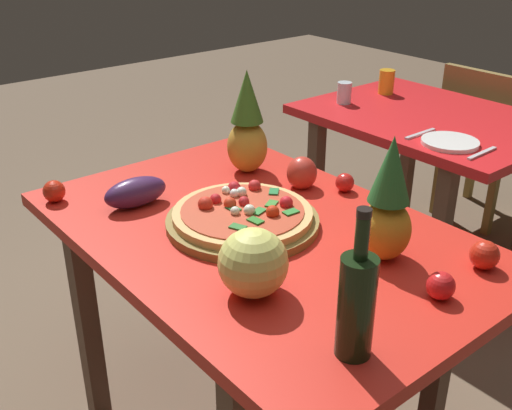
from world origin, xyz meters
TOP-DOWN VIEW (x-y plane):
  - display_table at (0.00, 0.00)m, footprint 1.34×0.88m
  - background_table at (-0.34, 1.26)m, footprint 1.07×0.80m
  - dining_chair at (-0.44, 1.89)m, footprint 0.40×0.40m
  - pizza_board at (-0.05, -0.03)m, footprint 0.44×0.44m
  - pizza at (-0.05, -0.02)m, footprint 0.40×0.40m
  - wine_bottle at (0.54, -0.20)m, footprint 0.08×0.08m
  - pineapple_left at (-0.36, 0.24)m, footprint 0.14×0.14m
  - pineapple_right at (0.32, 0.15)m, footprint 0.13×0.13m
  - melon at (0.24, -0.22)m, footprint 0.17×0.17m
  - bell_pepper at (-0.14, 0.29)m, footprint 0.10×0.10m
  - eggplant at (-0.36, -0.20)m, footprint 0.10×0.21m
  - tomato_by_bottle at (0.52, 0.31)m, footprint 0.08×0.08m
  - tomato_at_corner at (0.53, 0.11)m, footprint 0.07×0.07m
  - tomato_near_board at (-0.03, 0.38)m, footprint 0.06×0.06m
  - tomato_beside_pepper at (-0.55, -0.38)m, footprint 0.07×0.07m
  - drinking_glass_juice at (-0.70, 1.38)m, footprint 0.08×0.08m
  - drinking_glass_water at (-0.71, 1.10)m, footprint 0.07×0.07m
  - dinner_plate at (-0.07, 1.01)m, footprint 0.22×0.22m
  - fork_utensil at (-0.21, 1.01)m, footprint 0.02×0.18m
  - knife_utensil at (0.07, 1.01)m, footprint 0.02×0.18m

SIDE VIEW (x-z plane):
  - dining_chair at x=-0.44m, z-range 0.06..0.91m
  - background_table at x=-0.34m, z-range 0.27..1.02m
  - display_table at x=0.00m, z-range 0.29..1.04m
  - fork_utensil at x=-0.21m, z-range 0.75..0.76m
  - knife_utensil at x=0.07m, z-range 0.75..0.76m
  - dinner_plate at x=-0.07m, z-range 0.75..0.77m
  - pizza_board at x=-0.05m, z-range 0.75..0.78m
  - tomato_near_board at x=-0.03m, z-range 0.75..0.81m
  - tomato_at_corner at x=0.53m, z-range 0.75..0.82m
  - tomato_beside_pepper at x=-0.55m, z-range 0.75..0.82m
  - tomato_by_bottle at x=0.52m, z-range 0.75..0.83m
  - pizza at x=-0.05m, z-range 0.76..0.82m
  - eggplant at x=-0.36m, z-range 0.75..0.84m
  - drinking_glass_water at x=-0.71m, z-range 0.75..0.85m
  - bell_pepper at x=-0.14m, z-range 0.75..0.85m
  - drinking_glass_juice at x=-0.70m, z-range 0.75..0.87m
  - melon at x=0.24m, z-range 0.75..0.92m
  - wine_bottle at x=0.54m, z-range 0.71..1.04m
  - pineapple_right at x=0.32m, z-range 0.73..1.07m
  - pineapple_left at x=-0.36m, z-range 0.73..1.09m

